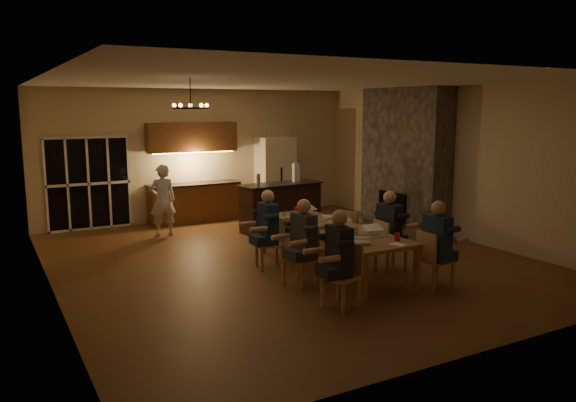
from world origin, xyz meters
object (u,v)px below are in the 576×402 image
at_px(chair_left_near, 341,276).
at_px(laptop_d, 346,221).
at_px(dining_table, 331,249).
at_px(person_right_mid, 389,231).
at_px(can_cola, 284,212).
at_px(mug_back, 293,218).
at_px(laptop_f, 312,209).
at_px(chair_left_mid, 300,257).
at_px(person_left_mid, 304,243).
at_px(plate_near, 370,230).
at_px(person_right_near, 437,245).
at_px(bar_blender, 296,172).
at_px(person_left_near, 339,259).
at_px(redcup_near, 397,237).
at_px(mug_front, 343,230).
at_px(chair_right_near, 436,259).
at_px(laptop_a, 359,235).
at_px(laptop_b, 377,230).
at_px(chair_right_far, 354,233).
at_px(redcup_far, 296,210).
at_px(chair_right_mid, 391,246).
at_px(chair_left_far, 269,243).
at_px(mug_mid, 316,218).
at_px(refrigerator, 275,176).
at_px(bar_island, 281,207).
at_px(standing_person, 163,200).
at_px(plate_left, 346,241).
at_px(can_silver, 356,232).
at_px(bar_bottle, 258,179).
at_px(chandelier, 191,108).
at_px(redcup_mid, 299,222).
at_px(plate_far, 329,216).
at_px(laptop_c, 317,221).
at_px(person_left_far, 268,230).
at_px(laptop_e, 286,212).

xyz_separation_m(chair_left_near, laptop_d, (1.09, 1.46, 0.42)).
bearing_deg(dining_table, person_right_mid, -29.61).
bearing_deg(can_cola, mug_back, -103.69).
height_order(dining_table, laptop_f, laptop_f).
distance_m(chair_left_mid, person_left_mid, 0.26).
bearing_deg(plate_near, person_right_mid, 9.06).
relative_size(person_right_near, bar_blender, 3.30).
relative_size(person_left_near, redcup_near, 11.50).
distance_m(chair_left_near, mug_front, 1.39).
relative_size(person_right_mid, plate_near, 5.25).
distance_m(chair_right_near, laptop_a, 1.30).
bearing_deg(laptop_b, chair_right_far, 72.25).
bearing_deg(redcup_near, person_left_near, -168.74).
relative_size(dining_table, redcup_far, 27.71).
relative_size(person_right_near, plate_near, 5.25).
height_order(person_left_near, laptop_a, person_left_near).
height_order(person_left_near, laptop_f, person_left_near).
relative_size(laptop_d, plate_near, 1.22).
bearing_deg(laptop_f, laptop_d, -104.41).
bearing_deg(chair_right_mid, chair_left_far, 59.28).
height_order(person_left_mid, mug_mid, person_left_mid).
distance_m(refrigerator, chair_left_far, 5.12).
bearing_deg(person_left_near, refrigerator, 163.57).
distance_m(mug_front, bar_blender, 3.99).
xyz_separation_m(bar_island, person_right_near, (0.11, -4.81, 0.15)).
bearing_deg(standing_person, redcup_far, 128.92).
bearing_deg(bar_island, person_left_near, -114.80).
distance_m(can_cola, plate_left, 2.33).
distance_m(chair_left_near, chair_left_far, 2.19).
distance_m(chair_left_mid, can_silver, 0.99).
xyz_separation_m(refrigerator, chair_left_far, (-2.45, -4.46, -0.55)).
bearing_deg(chair_right_far, chair_right_near, 162.47).
bearing_deg(person_right_mid, person_right_near, 171.43).
xyz_separation_m(laptop_a, bar_bottle, (0.42, 4.31, 0.34)).
bearing_deg(laptop_a, standing_person, -38.48).
relative_size(person_right_mid, chandelier, 2.54).
distance_m(redcup_near, bar_blender, 4.67).
bearing_deg(dining_table, redcup_near, -75.29).
bearing_deg(standing_person, chair_right_near, 117.76).
xyz_separation_m(redcup_mid, plate_far, (0.88, 0.39, -0.05)).
relative_size(chair_left_near, laptop_c, 2.78).
height_order(chair_right_mid, person_left_far, person_left_far).
height_order(chandelier, laptop_f, chandelier).
relative_size(dining_table, chair_left_far, 3.74).
xyz_separation_m(chair_left_far, bar_blender, (2.04, 2.65, 0.84)).
height_order(person_right_near, bar_bottle, person_right_near).
height_order(laptop_c, plate_far, laptop_c).
height_order(laptop_e, redcup_mid, laptop_e).
xyz_separation_m(mug_back, plate_far, (0.79, 0.02, -0.04)).
relative_size(chair_right_mid, person_right_mid, 0.64).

